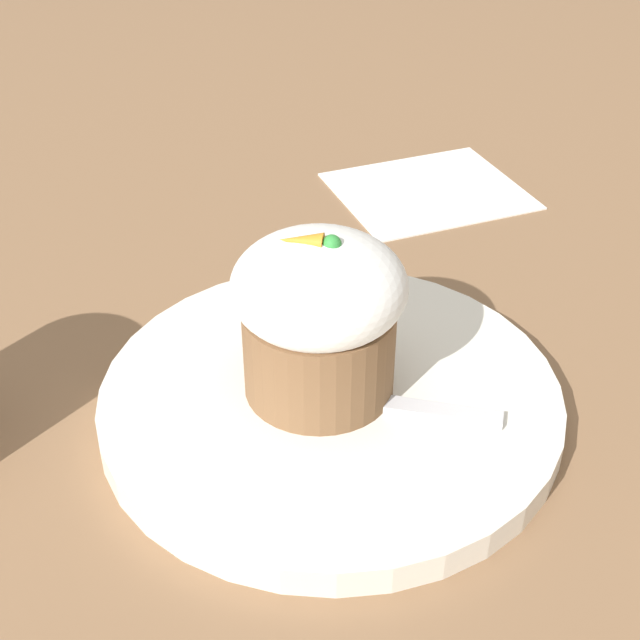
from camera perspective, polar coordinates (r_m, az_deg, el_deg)
The scene contains 5 objects.
ground_plane at distance 0.46m, azimuth 0.66°, elevation -5.81°, with size 4.00×4.00×0.00m, color #846042.
dessert_plate at distance 0.45m, azimuth 0.67°, elevation -5.09°, with size 0.23×0.23×0.02m.
carrot_cake at distance 0.42m, azimuth -0.00°, elevation 0.58°, with size 0.08×0.08×0.09m.
spoon at distance 0.44m, azimuth 1.67°, elevation -4.90°, with size 0.11×0.04×0.01m.
paper_napkin at distance 0.66m, azimuth 6.96°, elevation 8.25°, with size 0.17×0.16×0.00m.
Camera 1 is at (-0.06, 0.34, 0.30)m, focal length 50.00 mm.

